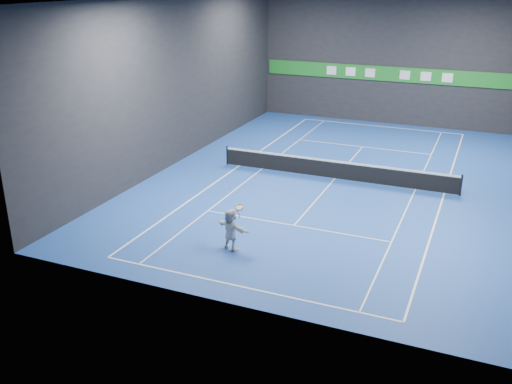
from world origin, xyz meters
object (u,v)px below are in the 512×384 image
at_px(tennis_ball, 230,188).
at_px(tennis_net, 335,169).
at_px(player, 231,229).
at_px(tennis_racket, 239,208).

bearing_deg(tennis_ball, tennis_net, 80.48).
distance_m(player, tennis_ball, 1.66).
height_order(player, tennis_ball, tennis_ball).
bearing_deg(tennis_ball, player, -63.66).
height_order(player, tennis_racket, tennis_racket).
relative_size(tennis_ball, tennis_net, 0.01).
bearing_deg(player, tennis_ball, -44.62).
height_order(tennis_ball, tennis_net, tennis_ball).
bearing_deg(tennis_racket, player, -172.10).
bearing_deg(tennis_racket, tennis_ball, 171.26).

